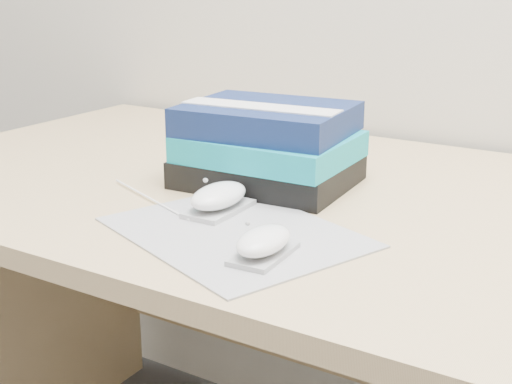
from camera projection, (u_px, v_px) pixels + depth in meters
The scene contains 7 objects.
desk at pixel (357, 321), 1.19m from camera, with size 1.60×0.80×0.73m.
mousepad at pixel (235, 232), 0.92m from camera, with size 0.31×0.24×0.00m, color gray.
mouse_rear at pixel (219, 198), 0.99m from camera, with size 0.06×0.11×0.05m.
mouse_front at pixel (264, 243), 0.84m from camera, with size 0.06×0.10×0.04m.
usb_cable at pixel (150, 199), 1.05m from camera, with size 0.00×0.00×0.23m, color white.
book_stack at pixel (268, 146), 1.12m from camera, with size 0.27×0.22×0.13m.
pouch at pixel (273, 145), 1.17m from camera, with size 0.12×0.09×0.11m.
Camera 1 is at (0.42, 0.65, 1.06)m, focal length 50.00 mm.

